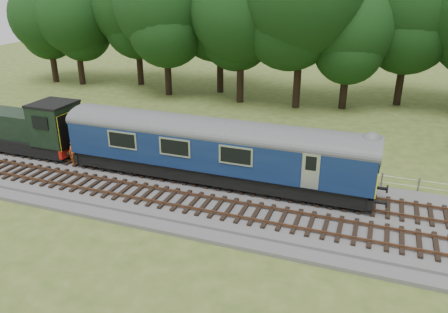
% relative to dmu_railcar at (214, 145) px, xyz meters
% --- Properties ---
extents(ground, '(120.00, 120.00, 0.00)m').
position_rel_dmu_railcar_xyz_m(ground, '(1.33, -1.40, -2.61)').
color(ground, '#435C22').
rests_on(ground, ground).
extents(ballast, '(70.00, 7.00, 0.35)m').
position_rel_dmu_railcar_xyz_m(ballast, '(1.33, -1.40, -2.43)').
color(ballast, '#4C4C4F').
rests_on(ballast, ground).
extents(track_north, '(67.20, 2.40, 0.21)m').
position_rel_dmu_railcar_xyz_m(track_north, '(1.33, -0.00, -2.19)').
color(track_north, black).
rests_on(track_north, ballast).
extents(track_south, '(67.20, 2.40, 0.21)m').
position_rel_dmu_railcar_xyz_m(track_south, '(1.33, -3.00, -2.19)').
color(track_south, black).
rests_on(track_south, ballast).
extents(fence, '(64.00, 0.12, 1.00)m').
position_rel_dmu_railcar_xyz_m(fence, '(1.33, 3.10, -2.61)').
color(fence, '#6B6054').
rests_on(fence, ground).
extents(tree_line, '(70.00, 8.00, 18.00)m').
position_rel_dmu_railcar_xyz_m(tree_line, '(1.33, 20.60, -2.61)').
color(tree_line, black).
rests_on(tree_line, ground).
extents(dmu_railcar, '(18.05, 2.86, 3.88)m').
position_rel_dmu_railcar_xyz_m(dmu_railcar, '(0.00, 0.00, 0.00)').
color(dmu_railcar, black).
rests_on(dmu_railcar, ground).
extents(shunter_loco, '(8.91, 2.60, 3.38)m').
position_rel_dmu_railcar_xyz_m(shunter_loco, '(-13.93, 0.00, -0.63)').
color(shunter_loco, black).
rests_on(shunter_loco, ground).
extents(worker, '(0.64, 0.45, 1.67)m').
position_rel_dmu_railcar_xyz_m(worker, '(-9.26, -0.95, -1.42)').
color(worker, '#F1540C').
rests_on(worker, ballast).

